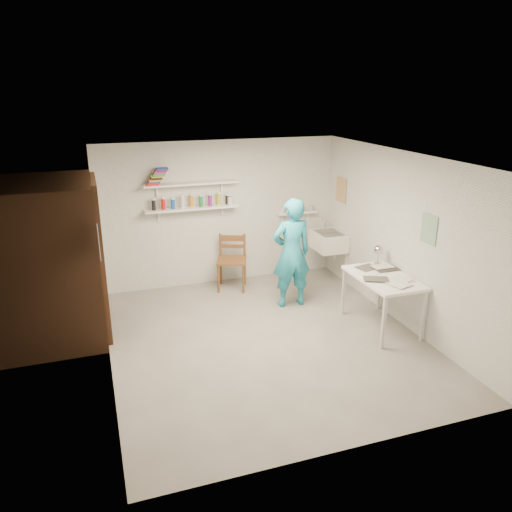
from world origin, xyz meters
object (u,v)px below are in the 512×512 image
object	(u,v)px
man	(291,253)
wall_clock	(286,231)
wooden_chair	(232,260)
work_table	(381,302)
belfast_sink	(329,241)
desk_lamp	(379,250)

from	to	relation	value
man	wall_clock	xyz separation A→B (m)	(0.00, 0.22, 0.28)
wooden_chair	work_table	world-z (taller)	wooden_chair
belfast_sink	desk_lamp	distance (m)	1.45
wooden_chair	desk_lamp	size ratio (longest dim) A/B	6.98
wooden_chair	desk_lamp	bearing A→B (deg)	-20.49
desk_lamp	man	bearing A→B (deg)	149.17
wooden_chair	desk_lamp	distance (m)	2.40
wall_clock	work_table	xyz separation A→B (m)	(0.90, -1.33, -0.74)
wooden_chair	belfast_sink	bearing A→B (deg)	16.21
man	work_table	size ratio (longest dim) A/B	1.47
man	desk_lamp	world-z (taller)	man
wall_clock	work_table	world-z (taller)	wall_clock
work_table	wooden_chair	bearing A→B (deg)	128.07
work_table	man	bearing A→B (deg)	129.12
man	wall_clock	world-z (taller)	man
belfast_sink	work_table	distance (m)	1.90
man	desk_lamp	bearing A→B (deg)	148.97
desk_lamp	wooden_chair	bearing A→B (deg)	138.60
wall_clock	work_table	bearing A→B (deg)	-56.06
wooden_chair	man	bearing A→B (deg)	-32.35
wall_clock	desk_lamp	distance (m)	1.40
man	wall_clock	distance (m)	0.36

